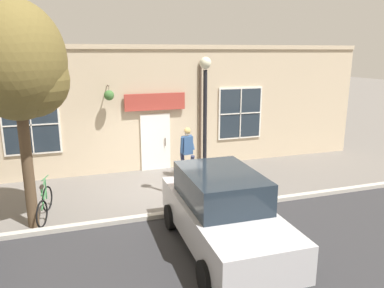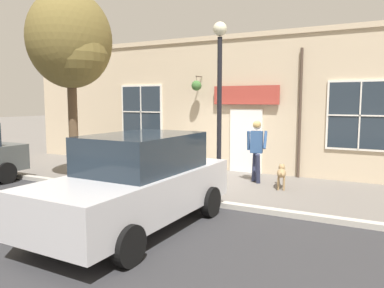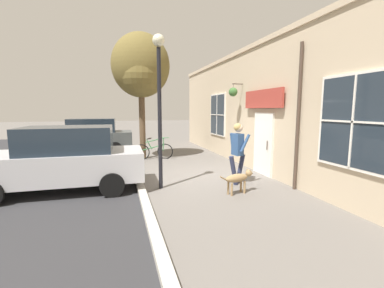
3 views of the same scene
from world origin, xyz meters
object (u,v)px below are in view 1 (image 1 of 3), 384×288
object	(u,v)px
dog_on_leash	(214,167)
street_tree_by_curb	(20,67)
leaning_bicycle	(45,204)
street_lamp	(205,108)
parked_car_mid_block	(223,212)
pedestrian_walking	(187,147)

from	to	relation	value
dog_on_leash	street_tree_by_curb	bearing A→B (deg)	-70.63
street_tree_by_curb	leaning_bicycle	xyz separation A→B (m)	(-0.46, 0.19, -3.59)
leaning_bicycle	street_lamp	world-z (taller)	street_lamp
leaning_bicycle	street_lamp	size ratio (longest dim) A/B	0.41
parked_car_mid_block	street_lamp	bearing A→B (deg)	168.66
leaning_bicycle	parked_car_mid_block	bearing A→B (deg)	52.55
dog_on_leash	leaning_bicycle	xyz separation A→B (m)	(1.50, -5.39, -0.04)
leaning_bicycle	dog_on_leash	bearing A→B (deg)	105.55
pedestrian_walking	street_tree_by_curb	xyz separation A→B (m)	(2.33, -4.74, 2.86)
dog_on_leash	street_lamp	distance (m)	3.20
leaning_bicycle	parked_car_mid_block	xyz separation A→B (m)	(2.95, 3.84, 0.50)
pedestrian_walking	dog_on_leash	bearing A→B (deg)	66.28
street_tree_by_curb	pedestrian_walking	bearing A→B (deg)	116.16
dog_on_leash	street_lamp	world-z (taller)	street_lamp
street_tree_by_curb	leaning_bicycle	bearing A→B (deg)	157.64
street_tree_by_curb	dog_on_leash	bearing A→B (deg)	109.37
pedestrian_walking	street_tree_by_curb	distance (m)	6.01
dog_on_leash	street_lamp	xyz separation A→B (m)	(1.89, -1.03, 2.36)
dog_on_leash	street_tree_by_curb	size ratio (longest dim) A/B	0.20
dog_on_leash	parked_car_mid_block	xyz separation A→B (m)	(4.44, -1.54, 0.46)
pedestrian_walking	street_lamp	world-z (taller)	street_lamp
dog_on_leash	parked_car_mid_block	size ratio (longest dim) A/B	0.25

